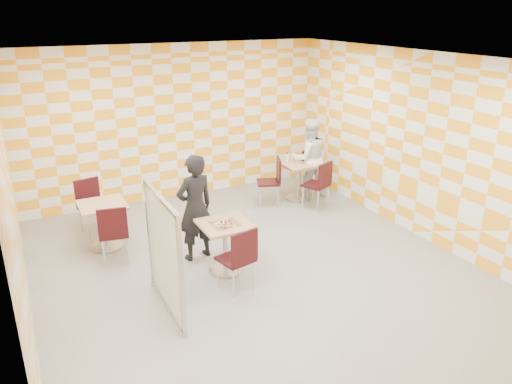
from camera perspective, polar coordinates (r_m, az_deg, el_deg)
room_shell at (r=7.22m, az=-1.94°, el=3.33°), size 7.00×7.00×7.00m
main_table at (r=7.17m, az=-3.53°, el=-5.36°), size 0.70×0.70×0.75m
second_table at (r=9.89m, az=4.89°, el=2.00°), size 0.70×0.70×0.75m
empty_table at (r=8.19m, az=-17.02°, el=-2.85°), size 0.70×0.70×0.75m
chair_main_front at (r=6.63m, az=-1.88°, el=-7.23°), size 0.51×0.51×0.92m
chair_second_front at (r=9.43m, az=7.34°, el=1.21°), size 0.56×0.56×0.92m
chair_second_side at (r=9.57m, az=1.96°, el=1.66°), size 0.55×0.55×0.92m
chair_empty_near at (r=7.64m, az=-15.99°, el=-4.18°), size 0.49×0.50×0.92m
chair_empty_far at (r=8.83m, az=-18.38°, el=-1.06°), size 0.50×0.51×0.92m
partition at (r=6.25m, az=-10.46°, el=-6.91°), size 0.08×1.38×1.55m
man_dark at (r=7.46m, az=-6.98°, el=-1.80°), size 0.66×0.50×1.64m
man_white at (r=9.98m, az=6.08°, el=3.88°), size 0.87×0.73×1.60m
pizza_on_foil at (r=7.05m, az=-3.52°, el=-3.52°), size 0.40×0.40×0.04m
sport_bottle at (r=9.82m, az=3.56°, el=3.92°), size 0.06×0.06×0.20m
soda_bottle at (r=9.93m, az=5.44°, el=4.14°), size 0.07×0.07×0.23m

